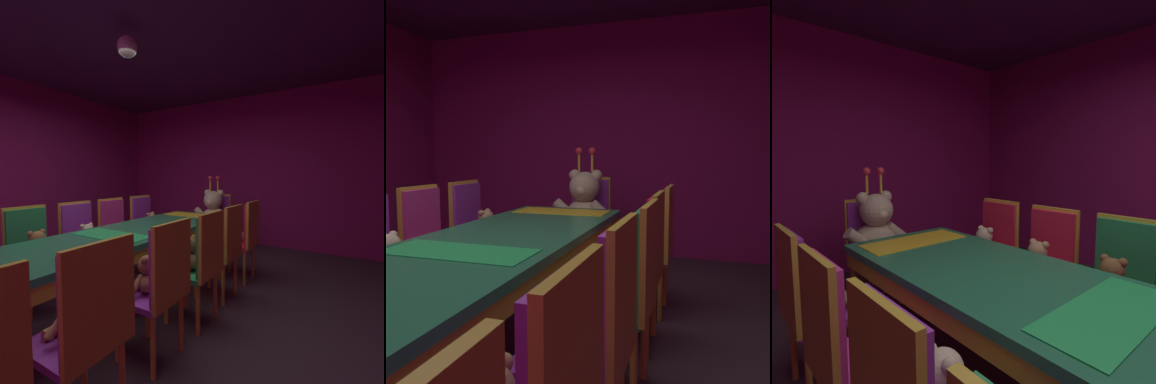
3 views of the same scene
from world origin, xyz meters
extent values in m
plane|color=#3F2D38|center=(0.00, 0.00, 0.00)|extent=(7.90, 7.90, 0.00)
cube|color=#8C1959|center=(0.00, 3.20, 1.40)|extent=(5.20, 0.12, 2.80)
cube|color=#4C1E4C|center=(0.00, 0.00, 2.80)|extent=(5.20, 6.40, 0.04)
cube|color=#26724C|center=(0.00, 0.00, 0.71)|extent=(0.90, 3.46, 0.05)
cube|color=gold|center=(0.00, 0.00, 0.64)|extent=(0.88, 3.39, 0.10)
cylinder|color=#4C3826|center=(0.38, 1.56, 0.34)|extent=(0.07, 0.07, 0.69)
cylinder|color=#4C3826|center=(-0.38, 1.56, 0.34)|extent=(0.07, 0.07, 0.69)
cube|color=green|center=(0.00, 0.00, 0.74)|extent=(0.77, 0.32, 0.01)
cube|color=yellow|center=(0.00, 1.47, 0.74)|extent=(0.77, 0.32, 0.01)
cylinder|color=gold|center=(-0.53, -0.69, 0.21)|extent=(0.04, 0.04, 0.42)
cube|color=#268C4C|center=(-0.71, -0.29, 0.44)|extent=(0.40, 0.40, 0.04)
cube|color=#268C4C|center=(-0.89, -0.29, 0.71)|extent=(0.05, 0.38, 0.50)
cube|color=gold|center=(-0.91, -0.29, 0.71)|extent=(0.03, 0.41, 0.55)
cylinder|color=gold|center=(-0.55, -0.13, 0.21)|extent=(0.04, 0.04, 0.42)
cylinder|color=gold|center=(-0.55, -0.45, 0.21)|extent=(0.04, 0.04, 0.42)
cylinder|color=gold|center=(-0.87, -0.13, 0.21)|extent=(0.04, 0.04, 0.42)
cylinder|color=gold|center=(-0.87, -0.45, 0.21)|extent=(0.04, 0.04, 0.42)
ellipsoid|color=olive|center=(-0.71, -0.29, 0.54)|extent=(0.19, 0.19, 0.15)
sphere|color=olive|center=(-0.69, -0.29, 0.68)|extent=(0.15, 0.15, 0.15)
sphere|color=#AE7747|center=(-0.64, -0.29, 0.67)|extent=(0.06, 0.06, 0.06)
sphere|color=olive|center=(-0.71, -0.23, 0.74)|extent=(0.06, 0.06, 0.06)
sphere|color=olive|center=(-0.71, -0.35, 0.74)|extent=(0.06, 0.06, 0.06)
cylinder|color=olive|center=(-0.67, -0.20, 0.56)|extent=(0.05, 0.14, 0.13)
cylinder|color=olive|center=(-0.67, -0.39, 0.56)|extent=(0.05, 0.14, 0.13)
cylinder|color=olive|center=(-0.58, -0.24, 0.49)|extent=(0.07, 0.14, 0.07)
cylinder|color=olive|center=(-0.58, -0.34, 0.49)|extent=(0.07, 0.14, 0.07)
cube|color=purple|center=(-0.68, 0.26, 0.44)|extent=(0.40, 0.40, 0.04)
cube|color=purple|center=(-0.86, 0.26, 0.71)|extent=(0.05, 0.38, 0.50)
cube|color=gold|center=(-0.89, 0.26, 0.71)|extent=(0.03, 0.41, 0.55)
cylinder|color=gold|center=(-0.52, 0.42, 0.21)|extent=(0.04, 0.04, 0.42)
cylinder|color=gold|center=(-0.52, 0.10, 0.21)|extent=(0.04, 0.04, 0.42)
cylinder|color=gold|center=(-0.84, 0.42, 0.21)|extent=(0.04, 0.04, 0.42)
cylinder|color=gold|center=(-0.84, 0.10, 0.21)|extent=(0.04, 0.04, 0.42)
ellipsoid|color=beige|center=(-0.68, 0.26, 0.54)|extent=(0.18, 0.18, 0.14)
sphere|color=beige|center=(-0.67, 0.26, 0.67)|extent=(0.14, 0.14, 0.14)
sphere|color=#FDDCAD|center=(-0.62, 0.26, 0.66)|extent=(0.05, 0.05, 0.05)
sphere|color=beige|center=(-0.68, 0.31, 0.72)|extent=(0.05, 0.05, 0.05)
sphere|color=beige|center=(-0.68, 0.20, 0.72)|extent=(0.05, 0.05, 0.05)
cylinder|color=beige|center=(-0.65, 0.35, 0.55)|extent=(0.05, 0.13, 0.12)
cylinder|color=beige|center=(-0.65, 0.17, 0.55)|extent=(0.05, 0.13, 0.12)
cylinder|color=beige|center=(-0.57, 0.30, 0.49)|extent=(0.06, 0.13, 0.06)
cylinder|color=beige|center=(-0.57, 0.21, 0.49)|extent=(0.06, 0.13, 0.06)
cube|color=#CC338C|center=(-0.70, 0.81, 0.44)|extent=(0.40, 0.40, 0.04)
cube|color=#CC338C|center=(-0.88, 0.81, 0.71)|extent=(0.05, 0.38, 0.50)
cube|color=gold|center=(-0.90, 0.81, 0.71)|extent=(0.03, 0.41, 0.55)
cylinder|color=gold|center=(-0.54, 0.97, 0.21)|extent=(0.04, 0.04, 0.42)
cylinder|color=gold|center=(-0.54, 0.65, 0.21)|extent=(0.04, 0.04, 0.42)
cylinder|color=gold|center=(-0.86, 0.97, 0.21)|extent=(0.04, 0.04, 0.42)
cylinder|color=gold|center=(-0.86, 0.65, 0.21)|extent=(0.04, 0.04, 0.42)
cube|color=purple|center=(-0.69, 1.38, 0.44)|extent=(0.40, 0.40, 0.04)
cube|color=purple|center=(-0.87, 1.38, 0.71)|extent=(0.05, 0.38, 0.50)
cube|color=gold|center=(-0.89, 1.38, 0.71)|extent=(0.03, 0.41, 0.55)
cylinder|color=gold|center=(-0.53, 1.54, 0.21)|extent=(0.04, 0.04, 0.42)
cylinder|color=gold|center=(-0.53, 1.22, 0.21)|extent=(0.04, 0.04, 0.42)
cylinder|color=gold|center=(-0.85, 1.54, 0.21)|extent=(0.04, 0.04, 0.42)
cylinder|color=gold|center=(-0.85, 1.22, 0.21)|extent=(0.04, 0.04, 0.42)
ellipsoid|color=tan|center=(-0.69, 1.38, 0.54)|extent=(0.18, 0.18, 0.14)
sphere|color=tan|center=(-0.67, 1.38, 0.67)|extent=(0.14, 0.14, 0.14)
sphere|color=tan|center=(-0.62, 1.38, 0.65)|extent=(0.05, 0.05, 0.05)
sphere|color=tan|center=(-0.69, 1.43, 0.72)|extent=(0.05, 0.05, 0.05)
sphere|color=tan|center=(-0.69, 1.33, 0.72)|extent=(0.05, 0.05, 0.05)
cylinder|color=tan|center=(-0.65, 1.47, 0.55)|extent=(0.05, 0.13, 0.12)
cylinder|color=tan|center=(-0.65, 1.29, 0.55)|extent=(0.05, 0.13, 0.12)
cylinder|color=tan|center=(-0.57, 1.43, 0.49)|extent=(0.06, 0.13, 0.06)
cylinder|color=tan|center=(-0.57, 1.33, 0.49)|extent=(0.06, 0.13, 0.06)
cube|color=purple|center=(0.69, -0.86, 0.44)|extent=(0.40, 0.40, 0.04)
cube|color=purple|center=(0.87, -0.86, 0.71)|extent=(0.05, 0.38, 0.50)
cube|color=gold|center=(0.89, -0.86, 0.71)|extent=(0.03, 0.41, 0.55)
cylinder|color=gold|center=(0.85, -0.70, 0.21)|extent=(0.04, 0.04, 0.42)
cylinder|color=gold|center=(0.53, -0.70, 0.21)|extent=(0.04, 0.04, 0.42)
ellipsoid|color=#9E7247|center=(0.69, -0.86, 0.53)|extent=(0.16, 0.16, 0.13)
sphere|color=#9E7247|center=(0.68, -0.86, 0.65)|extent=(0.13, 0.13, 0.13)
sphere|color=tan|center=(0.63, -0.86, 0.64)|extent=(0.05, 0.05, 0.05)
sphere|color=#9E7247|center=(0.69, -0.91, 0.70)|extent=(0.05, 0.05, 0.05)
sphere|color=#9E7247|center=(0.69, -0.81, 0.70)|extent=(0.05, 0.05, 0.05)
cylinder|color=#9E7247|center=(0.66, -0.94, 0.55)|extent=(0.05, 0.12, 0.11)
cylinder|color=#9E7247|center=(0.66, -0.77, 0.55)|extent=(0.05, 0.12, 0.11)
cylinder|color=#9E7247|center=(0.58, -0.90, 0.49)|extent=(0.06, 0.12, 0.06)
cylinder|color=#9E7247|center=(0.58, -0.81, 0.49)|extent=(0.06, 0.12, 0.06)
cube|color=purple|center=(0.68, -0.26, 0.44)|extent=(0.40, 0.40, 0.04)
cube|color=purple|center=(0.86, -0.26, 0.71)|extent=(0.05, 0.38, 0.50)
cube|color=gold|center=(0.88, -0.26, 0.71)|extent=(0.03, 0.41, 0.55)
cylinder|color=gold|center=(0.84, -0.10, 0.21)|extent=(0.04, 0.04, 0.42)
cylinder|color=gold|center=(0.84, -0.42, 0.21)|extent=(0.04, 0.04, 0.42)
cylinder|color=gold|center=(0.52, -0.10, 0.21)|extent=(0.04, 0.04, 0.42)
cylinder|color=gold|center=(0.52, -0.42, 0.21)|extent=(0.04, 0.04, 0.42)
ellipsoid|color=olive|center=(0.68, -0.26, 0.54)|extent=(0.17, 0.17, 0.14)
sphere|color=olive|center=(0.66, -0.26, 0.66)|extent=(0.14, 0.14, 0.14)
sphere|color=#AE7747|center=(0.62, -0.26, 0.65)|extent=(0.05, 0.05, 0.05)
sphere|color=olive|center=(0.68, -0.31, 0.71)|extent=(0.05, 0.05, 0.05)
sphere|color=olive|center=(0.68, -0.21, 0.71)|extent=(0.05, 0.05, 0.05)
cylinder|color=olive|center=(0.64, -0.35, 0.55)|extent=(0.05, 0.12, 0.11)
cylinder|color=olive|center=(0.64, -0.18, 0.55)|extent=(0.05, 0.12, 0.11)
cylinder|color=olive|center=(0.57, -0.31, 0.49)|extent=(0.06, 0.13, 0.06)
cylinder|color=olive|center=(0.57, -0.22, 0.49)|extent=(0.06, 0.13, 0.06)
cube|color=#268C4C|center=(0.70, 0.28, 0.44)|extent=(0.40, 0.40, 0.04)
cube|color=#268C4C|center=(0.88, 0.28, 0.71)|extent=(0.05, 0.38, 0.50)
cube|color=gold|center=(0.90, 0.28, 0.71)|extent=(0.03, 0.41, 0.55)
cylinder|color=gold|center=(0.86, 0.44, 0.21)|extent=(0.04, 0.04, 0.42)
cylinder|color=gold|center=(0.86, 0.12, 0.21)|extent=(0.04, 0.04, 0.42)
cylinder|color=gold|center=(0.54, 0.44, 0.21)|extent=(0.04, 0.04, 0.42)
cylinder|color=gold|center=(0.54, 0.12, 0.21)|extent=(0.04, 0.04, 0.42)
ellipsoid|color=brown|center=(0.70, 0.28, 0.54)|extent=(0.19, 0.19, 0.15)
sphere|color=brown|center=(0.68, 0.28, 0.68)|extent=(0.15, 0.15, 0.15)
sphere|color=#99663C|center=(0.63, 0.28, 0.67)|extent=(0.06, 0.06, 0.06)
sphere|color=brown|center=(0.70, 0.22, 0.73)|extent=(0.06, 0.06, 0.06)
sphere|color=brown|center=(0.70, 0.34, 0.73)|extent=(0.06, 0.06, 0.06)
cylinder|color=brown|center=(0.66, 0.19, 0.56)|extent=(0.05, 0.13, 0.12)
cylinder|color=brown|center=(0.66, 0.37, 0.56)|extent=(0.05, 0.13, 0.12)
cylinder|color=brown|center=(0.57, 0.23, 0.49)|extent=(0.06, 0.14, 0.06)
cylinder|color=brown|center=(0.57, 0.33, 0.49)|extent=(0.06, 0.14, 0.06)
cube|color=red|center=(0.68, 0.82, 0.44)|extent=(0.40, 0.40, 0.04)
cube|color=red|center=(0.86, 0.82, 0.71)|extent=(0.05, 0.38, 0.50)
cube|color=gold|center=(0.88, 0.82, 0.71)|extent=(0.03, 0.41, 0.55)
cylinder|color=gold|center=(0.84, 0.98, 0.21)|extent=(0.04, 0.04, 0.42)
cylinder|color=gold|center=(0.84, 0.66, 0.21)|extent=(0.04, 0.04, 0.42)
cylinder|color=gold|center=(0.52, 0.98, 0.21)|extent=(0.04, 0.04, 0.42)
cylinder|color=gold|center=(0.52, 0.66, 0.21)|extent=(0.04, 0.04, 0.42)
ellipsoid|color=tan|center=(0.68, 0.82, 0.54)|extent=(0.19, 0.19, 0.15)
sphere|color=tan|center=(0.66, 0.82, 0.68)|extent=(0.15, 0.15, 0.15)
sphere|color=tan|center=(0.61, 0.82, 0.67)|extent=(0.06, 0.06, 0.06)
sphere|color=tan|center=(0.68, 0.76, 0.73)|extent=(0.06, 0.06, 0.06)
sphere|color=tan|center=(0.68, 0.88, 0.73)|extent=(0.06, 0.06, 0.06)
cylinder|color=tan|center=(0.64, 0.73, 0.56)|extent=(0.05, 0.13, 0.12)
cylinder|color=tan|center=(0.64, 0.91, 0.56)|extent=(0.05, 0.13, 0.12)
cylinder|color=tan|center=(0.55, 0.77, 0.49)|extent=(0.06, 0.14, 0.06)
cylinder|color=tan|center=(0.55, 0.87, 0.49)|extent=(0.06, 0.14, 0.06)
cube|color=red|center=(0.69, 1.40, 0.44)|extent=(0.40, 0.40, 0.04)
cube|color=red|center=(0.87, 1.40, 0.71)|extent=(0.05, 0.38, 0.50)
cube|color=gold|center=(0.89, 1.40, 0.71)|extent=(0.03, 0.41, 0.55)
cylinder|color=gold|center=(0.85, 1.56, 0.21)|extent=(0.04, 0.04, 0.42)
cylinder|color=gold|center=(0.85, 1.24, 0.21)|extent=(0.04, 0.04, 0.42)
cylinder|color=gold|center=(0.53, 1.56, 0.21)|extent=(0.04, 0.04, 0.42)
cylinder|color=gold|center=(0.53, 1.24, 0.21)|extent=(0.04, 0.04, 0.42)
ellipsoid|color=beige|center=(0.69, 1.40, 0.54)|extent=(0.19, 0.19, 0.15)
sphere|color=beige|center=(0.67, 1.40, 0.68)|extent=(0.15, 0.15, 0.15)
sphere|color=#FDDCAD|center=(0.62, 1.40, 0.67)|extent=(0.06, 0.06, 0.06)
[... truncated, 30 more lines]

